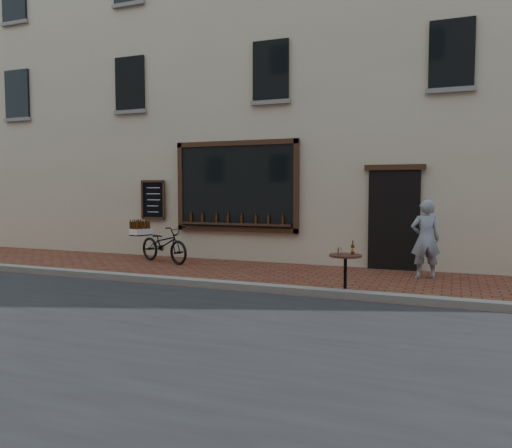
% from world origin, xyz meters
% --- Properties ---
extents(ground, '(90.00, 90.00, 0.00)m').
position_xyz_m(ground, '(0.00, 0.00, 0.00)').
color(ground, '#5D271E').
rests_on(ground, ground).
extents(kerb, '(90.00, 0.25, 0.12)m').
position_xyz_m(kerb, '(0.00, 0.20, 0.06)').
color(kerb, slate).
rests_on(kerb, ground).
extents(shop_building, '(28.00, 6.20, 10.00)m').
position_xyz_m(shop_building, '(0.00, 6.50, 5.00)').
color(shop_building, '#C1B098').
rests_on(shop_building, ground).
extents(cargo_bicycle, '(2.06, 1.20, 0.96)m').
position_xyz_m(cargo_bicycle, '(-3.44, 2.52, 0.46)').
color(cargo_bicycle, black).
rests_on(cargo_bicycle, ground).
extents(bistro_table, '(0.54, 0.54, 0.93)m').
position_xyz_m(bistro_table, '(1.47, 0.35, 0.50)').
color(bistro_table, black).
rests_on(bistro_table, ground).
extents(pedestrian, '(0.66, 0.53, 1.57)m').
position_xyz_m(pedestrian, '(2.61, 2.59, 0.79)').
color(pedestrian, gray).
rests_on(pedestrian, ground).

